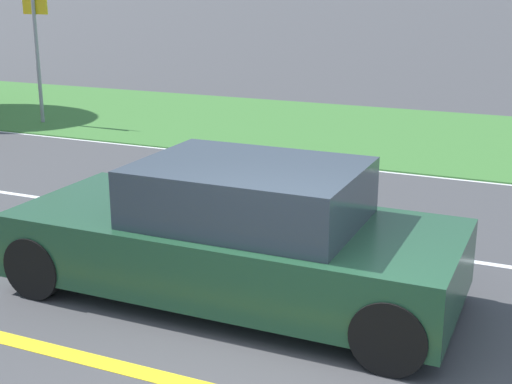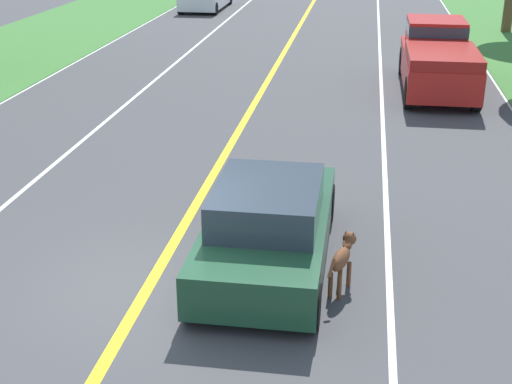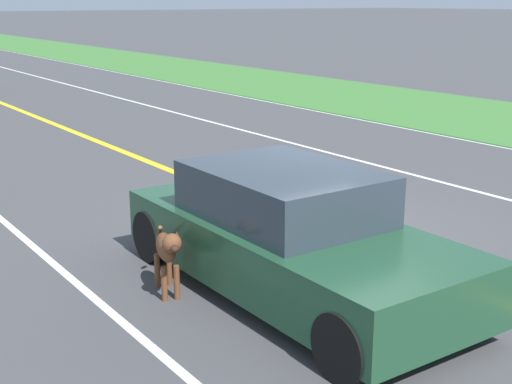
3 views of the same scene
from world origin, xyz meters
name	(u,v)px [view 3 (image 3 of 3)]	position (x,y,z in m)	size (l,w,h in m)	color
ground_plane	(339,238)	(0.00, 0.00, 0.00)	(400.00, 400.00, 0.00)	#424244
centre_divider_line	(339,238)	(0.00, 0.00, 0.00)	(0.18, 160.00, 0.01)	yellow
lane_dash_same_dir	(94,298)	(3.50, 0.00, 0.00)	(0.10, 160.00, 0.01)	white
lane_dash_oncoming	(502,198)	(-3.50, 0.00, 0.00)	(0.10, 160.00, 0.01)	white
ego_car	(290,236)	(1.64, 1.05, 0.63)	(1.84, 4.34, 1.36)	#1E472D
dog	(167,250)	(2.80, 0.39, 0.52)	(0.41, 1.02, 0.81)	brown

